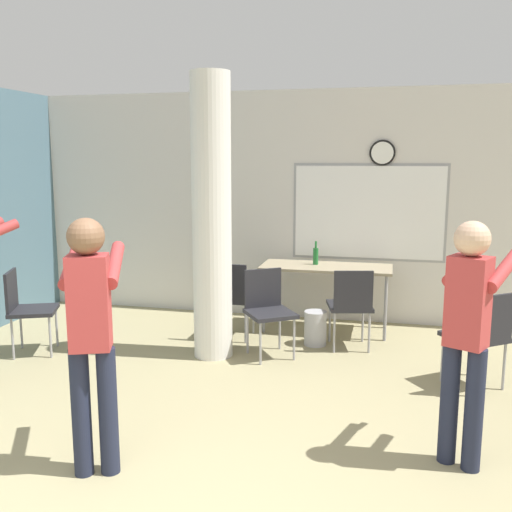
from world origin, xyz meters
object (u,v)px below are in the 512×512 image
(chair_by_left_wall, at_px, (26,305))
(person_playing_side, at_px, (468,325))
(bottle_on_table, at_px, (316,256))
(chair_mid_room, at_px, (481,332))
(folding_table, at_px, (326,271))
(person_playing_front, at_px, (91,326))
(chair_table_front, at_px, (268,306))
(chair_table_right, at_px, (351,302))
(chair_table_left, at_px, (232,294))

(chair_by_left_wall, distance_m, person_playing_side, 4.30)
(bottle_on_table, relative_size, chair_mid_room, 0.31)
(folding_table, xyz_separation_m, person_playing_side, (1.21, -2.76, 0.25))
(person_playing_front, bearing_deg, chair_table_front, 76.09)
(chair_table_right, bearing_deg, bottle_on_table, 124.15)
(chair_table_right, bearing_deg, chair_by_left_wall, -164.55)
(chair_mid_room, relative_size, person_playing_side, 0.54)
(chair_table_left, relative_size, chair_table_right, 1.00)
(chair_mid_room, bearing_deg, person_playing_side, -102.22)
(chair_table_front, xyz_separation_m, chair_table_left, (-0.49, 0.41, 0.00))
(chair_by_left_wall, relative_size, person_playing_front, 0.53)
(chair_table_right, distance_m, person_playing_front, 3.14)
(person_playing_front, bearing_deg, folding_table, 72.42)
(chair_table_left, bearing_deg, person_playing_front, -92.14)
(chair_table_right, relative_size, person_playing_front, 0.53)
(chair_table_left, bearing_deg, chair_by_left_wall, -153.76)
(folding_table, bearing_deg, person_playing_side, -66.38)
(bottle_on_table, relative_size, chair_table_left, 0.31)
(chair_table_front, height_order, person_playing_side, person_playing_side)
(bottle_on_table, height_order, chair_table_right, bottle_on_table)
(person_playing_front, bearing_deg, chair_mid_room, 37.56)
(chair_table_left, height_order, chair_table_right, same)
(folding_table, relative_size, chair_table_front, 1.71)
(bottle_on_table, relative_size, person_playing_side, 0.17)
(chair_mid_room, height_order, person_playing_side, person_playing_side)
(folding_table, bearing_deg, chair_table_front, -116.00)
(chair_mid_room, distance_m, chair_table_left, 2.61)
(folding_table, xyz_separation_m, chair_table_left, (-0.97, -0.57, -0.19))
(bottle_on_table, relative_size, chair_table_right, 0.31)
(person_playing_side, bearing_deg, person_playing_front, -164.52)
(chair_mid_room, xyz_separation_m, chair_table_right, (-1.17, 0.79, 0.00))
(chair_by_left_wall, relative_size, chair_mid_room, 1.00)
(bottle_on_table, bearing_deg, person_playing_side, -64.60)
(folding_table, height_order, person_playing_side, person_playing_side)
(chair_table_right, bearing_deg, folding_table, 118.00)
(person_playing_front, bearing_deg, chair_table_left, 87.86)
(bottle_on_table, height_order, chair_mid_room, bottle_on_table)
(chair_by_left_wall, distance_m, person_playing_front, 2.65)
(chair_table_front, xyz_separation_m, chair_mid_room, (1.97, -0.44, 0.00))
(person_playing_front, xyz_separation_m, person_playing_side, (2.28, 0.63, -0.02))
(person_playing_front, bearing_deg, person_playing_side, 15.48)
(chair_table_right, distance_m, person_playing_side, 2.35)
(chair_by_left_wall, distance_m, chair_table_right, 3.34)
(folding_table, distance_m, chair_mid_room, 2.07)
(chair_table_front, bearing_deg, chair_table_right, 23.70)
(folding_table, height_order, chair_table_right, chair_table_right)
(chair_table_left, relative_size, person_playing_side, 0.54)
(chair_table_front, xyz_separation_m, person_playing_side, (1.68, -1.78, 0.44))
(chair_mid_room, relative_size, person_playing_front, 0.53)
(chair_by_left_wall, bearing_deg, chair_table_front, 12.52)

